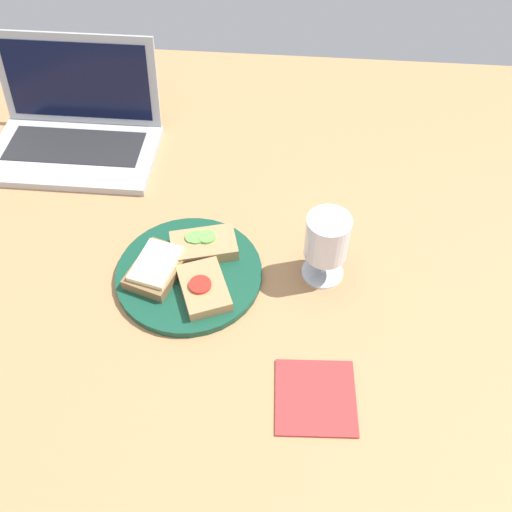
% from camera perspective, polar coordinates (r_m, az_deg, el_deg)
% --- Properties ---
extents(wooden_table, '(1.40, 1.40, 0.03)m').
position_cam_1_polar(wooden_table, '(1.01, -4.06, -1.74)').
color(wooden_table, '#B27F51').
rests_on(wooden_table, ground).
extents(plate, '(0.25, 0.25, 0.01)m').
position_cam_1_polar(plate, '(0.99, -6.70, -1.75)').
color(plate, '#144733').
rests_on(plate, wooden_table).
extents(sandwich_with_tomato, '(0.11, 0.12, 0.03)m').
position_cam_1_polar(sandwich_with_tomato, '(0.95, -5.26, -3.19)').
color(sandwich_with_tomato, '#A88456').
rests_on(sandwich_with_tomato, plate).
extents(sandwich_with_cucumber, '(0.13, 0.10, 0.03)m').
position_cam_1_polar(sandwich_with_cucumber, '(1.00, -5.27, 1.08)').
color(sandwich_with_cucumber, '#A88456').
rests_on(sandwich_with_cucumber, plate).
extents(sandwich_with_cheese, '(0.11, 0.13, 0.03)m').
position_cam_1_polar(sandwich_with_cheese, '(0.98, -9.89, -1.14)').
color(sandwich_with_cheese, brown).
rests_on(sandwich_with_cheese, plate).
extents(wine_glass, '(0.07, 0.07, 0.13)m').
position_cam_1_polar(wine_glass, '(0.94, 7.10, 1.59)').
color(wine_glass, white).
rests_on(wine_glass, wooden_table).
extents(laptop, '(0.34, 0.24, 0.20)m').
position_cam_1_polar(laptop, '(1.27, -17.66, 11.98)').
color(laptop, '#ADAFB5').
rests_on(laptop, wooden_table).
extents(napkin, '(0.13, 0.13, 0.00)m').
position_cam_1_polar(napkin, '(0.87, 5.98, -13.85)').
color(napkin, '#B23333').
rests_on(napkin, wooden_table).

